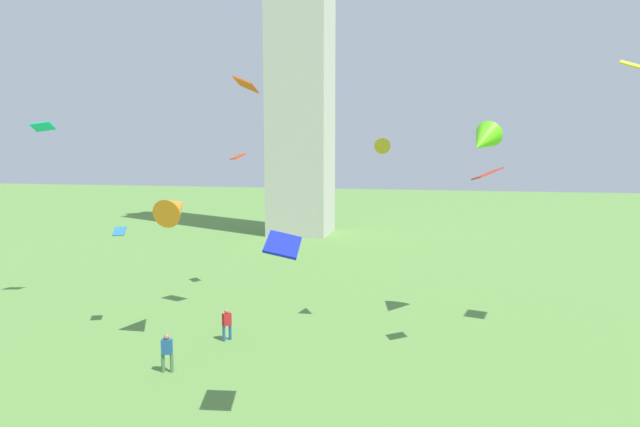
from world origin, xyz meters
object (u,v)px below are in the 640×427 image
(kite_flying_4, at_px, (383,143))
(kite_flying_7, at_px, (487,174))
(kite_flying_2, at_px, (246,84))
(kite_flying_3, at_px, (238,156))
(kite_flying_5, at_px, (631,65))
(kite_flying_9, at_px, (120,231))
(kite_flying_8, at_px, (43,127))
(kite_flying_0, at_px, (483,141))
(kite_flying_1, at_px, (175,208))
(kite_flying_6, at_px, (283,244))
(person_1, at_px, (227,323))
(person_2, at_px, (167,351))

(kite_flying_4, relative_size, kite_flying_7, 0.99)
(kite_flying_2, xyz_separation_m, kite_flying_7, (11.86, -2.94, -4.35))
(kite_flying_2, bearing_deg, kite_flying_3, 134.94)
(kite_flying_5, xyz_separation_m, kite_flying_9, (-24.07, -3.16, -7.91))
(kite_flying_8, bearing_deg, kite_flying_4, -12.10)
(kite_flying_4, height_order, kite_flying_7, kite_flying_4)
(kite_flying_0, distance_m, kite_flying_9, 18.92)
(kite_flying_1, relative_size, kite_flying_8, 1.74)
(kite_flying_3, height_order, kite_flying_6, kite_flying_3)
(kite_flying_9, bearing_deg, kite_flying_2, 94.08)
(kite_flying_0, xyz_separation_m, kite_flying_1, (-14.30, -5.29, -3.18))
(kite_flying_1, xyz_separation_m, kite_flying_3, (-0.29, 9.21, 2.29))
(kite_flying_2, relative_size, kite_flying_7, 0.98)
(kite_flying_7, bearing_deg, kite_flying_2, -43.62)
(kite_flying_6, relative_size, kite_flying_8, 1.36)
(kite_flying_4, xyz_separation_m, kite_flying_8, (-19.60, 0.54, 1.00))
(kite_flying_0, xyz_separation_m, kite_flying_3, (-14.60, 3.92, -0.89))
(kite_flying_4, height_order, kite_flying_5, kite_flying_5)
(kite_flying_7, height_order, kite_flying_8, kite_flying_8)
(kite_flying_0, distance_m, kite_flying_3, 15.14)
(kite_flying_6, xyz_separation_m, kite_flying_8, (-17.54, 11.23, 4.28))
(kite_flying_5, xyz_separation_m, kite_flying_6, (-13.18, -11.22, -6.79))
(kite_flying_9, bearing_deg, kite_flying_1, 54.99)
(person_1, height_order, kite_flying_0, kite_flying_0)
(kite_flying_1, distance_m, kite_flying_9, 3.88)
(kite_flying_4, relative_size, kite_flying_5, 0.84)
(kite_flying_9, bearing_deg, kite_flying_6, 32.43)
(person_2, height_order, kite_flying_9, kite_flying_9)
(person_1, relative_size, kite_flying_2, 1.18)
(kite_flying_6, height_order, kite_flying_7, kite_flying_7)
(kite_flying_3, relative_size, kite_flying_5, 0.81)
(kite_flying_4, distance_m, kite_flying_8, 19.63)
(person_1, height_order, kite_flying_5, kite_flying_5)
(kite_flying_0, xyz_separation_m, kite_flying_7, (-0.12, -4.61, -1.46))
(person_2, xyz_separation_m, kite_flying_8, (-11.57, 7.85, 9.51))
(kite_flying_8, bearing_deg, kite_flying_7, -18.39)
(kite_flying_1, bearing_deg, kite_flying_7, -179.32)
(kite_flying_1, height_order, kite_flying_7, kite_flying_7)
(kite_flying_5, bearing_deg, kite_flying_6, -31.38)
(kite_flying_2, xyz_separation_m, kite_flying_8, (-12.49, 0.43, -2.03))
(kite_flying_6, bearing_deg, kite_flying_5, 122.95)
(kite_flying_2, relative_size, kite_flying_3, 1.03)
(kite_flying_1, bearing_deg, kite_flying_6, 133.65)
(kite_flying_0, xyz_separation_m, kite_flying_8, (-24.48, -1.24, 0.86))
(kite_flying_5, relative_size, kite_flying_7, 1.18)
(person_1, distance_m, kite_flying_6, 10.39)
(person_2, xyz_separation_m, kite_flying_2, (0.92, 7.42, 11.54))
(person_1, bearing_deg, kite_flying_3, -125.44)
(kite_flying_0, relative_size, kite_flying_7, 2.04)
(kite_flying_4, relative_size, kite_flying_9, 1.40)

